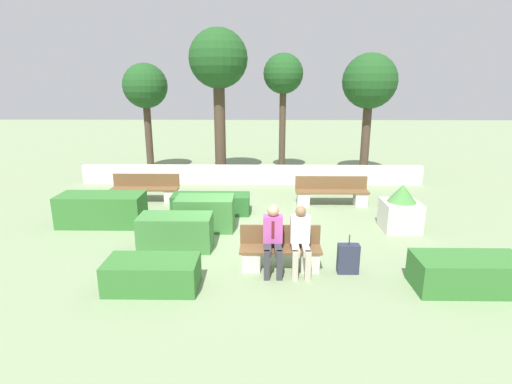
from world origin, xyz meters
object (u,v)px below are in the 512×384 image
at_px(bench_front, 280,254).
at_px(tree_leftmost, 145,88).
at_px(suitcase, 348,259).
at_px(tree_center_left, 218,63).
at_px(bench_right_side, 332,194).
at_px(person_seated_man, 273,236).
at_px(person_seated_woman, 300,237).
at_px(planter_corner_left, 401,210).
at_px(tree_rightmost, 370,83).
at_px(bench_left_side, 145,191).
at_px(tree_center_right, 283,77).

distance_m(bench_front, tree_leftmost, 10.31).
distance_m(suitcase, tree_center_left, 9.71).
xyz_separation_m(bench_right_side, suitcase, (-0.43, -4.48, -0.04)).
xyz_separation_m(bench_right_side, person_seated_man, (-1.90, -4.44, 0.41)).
bearing_deg(person_seated_woman, tree_center_left, 106.19).
xyz_separation_m(bench_right_side, planter_corner_left, (1.37, -2.08, 0.19)).
bearing_deg(suitcase, tree_rightmost, 74.43).
relative_size(bench_left_side, tree_center_left, 0.38).
relative_size(person_seated_woman, tree_center_right, 0.28).
height_order(planter_corner_left, tree_rightmost, tree_rightmost).
distance_m(planter_corner_left, tree_leftmost, 10.60).
distance_m(suitcase, tree_center_right, 9.37).
height_order(bench_front, tree_leftmost, tree_leftmost).
xyz_separation_m(bench_left_side, tree_leftmost, (-0.91, 4.00, 3.04)).
bearing_deg(tree_rightmost, tree_center_left, 179.67).
height_order(tree_leftmost, tree_rightmost, tree_rightmost).
bearing_deg(person_seated_man, tree_center_left, 102.69).
bearing_deg(tree_rightmost, bench_front, -114.18).
height_order(person_seated_man, person_seated_woman, person_seated_man).
xyz_separation_m(planter_corner_left, tree_center_left, (-5.11, 5.81, 3.75)).
height_order(suitcase, tree_leftmost, tree_leftmost).
xyz_separation_m(bench_front, tree_leftmost, (-4.91, 8.54, 3.06)).
bearing_deg(tree_center_left, planter_corner_left, -48.69).
bearing_deg(bench_right_side, suitcase, -88.57).
xyz_separation_m(bench_front, bench_right_side, (1.74, 4.30, 0.02)).
xyz_separation_m(bench_left_side, suitcase, (5.31, -4.72, -0.04)).
height_order(bench_front, tree_rightmost, tree_rightmost).
height_order(bench_left_side, tree_rightmost, tree_rightmost).
bearing_deg(tree_leftmost, bench_left_side, -77.14).
relative_size(person_seated_man, tree_leftmost, 0.31).
distance_m(bench_right_side, suitcase, 4.50).
bearing_deg(person_seated_man, bench_front, 40.53).
bearing_deg(planter_corner_left, person_seated_woman, -139.17).
distance_m(planter_corner_left, tree_center_left, 8.60).
xyz_separation_m(suitcase, tree_rightmost, (2.28, 8.19, 3.26)).
bearing_deg(person_seated_man, bench_left_side, 129.40).
relative_size(bench_left_side, tree_center_right, 0.44).
bearing_deg(bench_right_side, planter_corner_left, -49.70).
bearing_deg(planter_corner_left, suitcase, -126.79).
distance_m(tree_center_left, tree_center_right, 2.51).
bearing_deg(bench_front, tree_center_right, 87.15).
distance_m(person_seated_woman, tree_center_right, 9.14).
bearing_deg(tree_center_left, person_seated_man, -77.31).
distance_m(bench_front, planter_corner_left, 3.83).
xyz_separation_m(person_seated_man, planter_corner_left, (3.27, 2.36, -0.21)).
bearing_deg(tree_leftmost, person_seated_woman, -58.64).
xyz_separation_m(tree_center_left, tree_rightmost, (5.59, -0.03, -0.72)).
bearing_deg(tree_leftmost, person_seated_man, -61.27).
bearing_deg(bench_front, tree_rightmost, 65.82).
xyz_separation_m(person_seated_man, tree_leftmost, (-4.75, 8.67, 2.63)).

